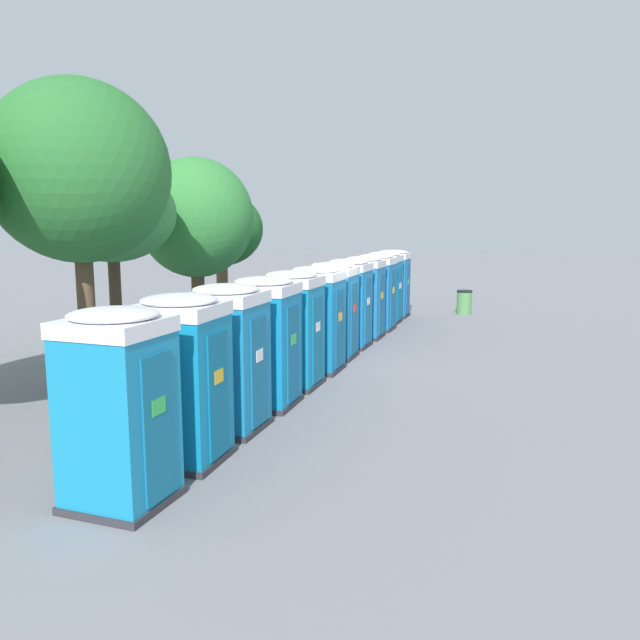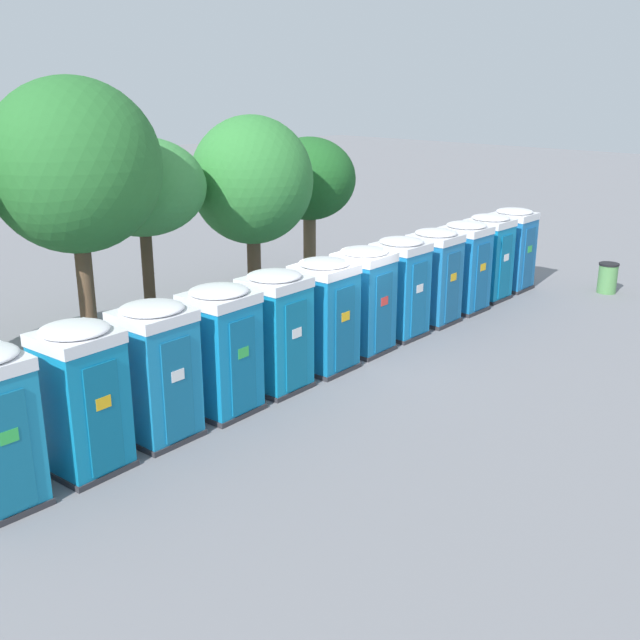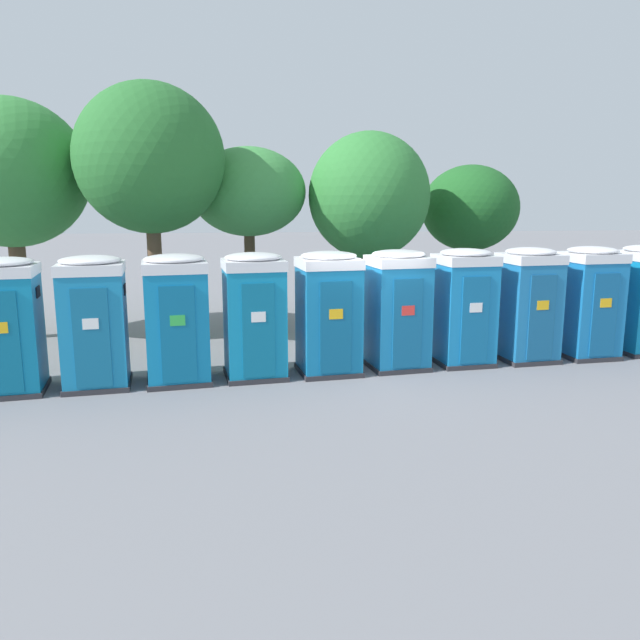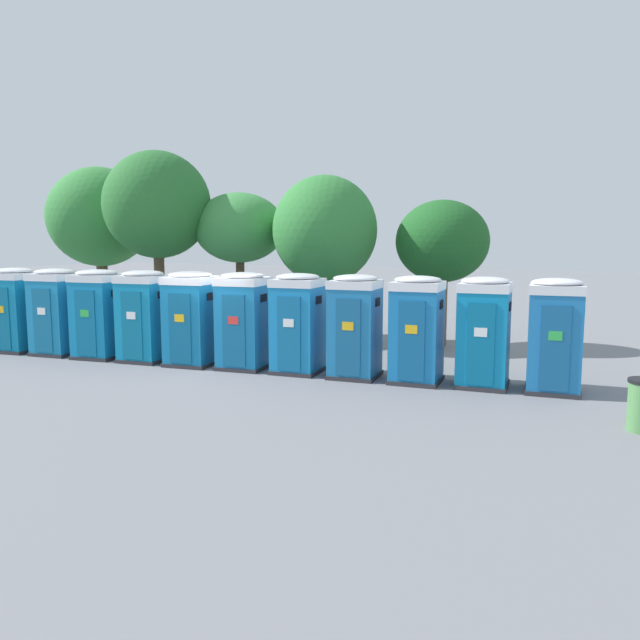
# 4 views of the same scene
# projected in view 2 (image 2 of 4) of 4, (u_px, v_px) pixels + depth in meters

# --- Properties ---
(ground_plane) EXTENTS (120.00, 120.00, 0.00)m
(ground_plane) POSITION_uv_depth(u_px,v_px,m) (343.00, 359.00, 17.57)
(ground_plane) COLOR slate
(portapotty_1) EXTENTS (1.36, 1.36, 2.54)m
(portapotty_1) POSITION_uv_depth(u_px,v_px,m) (81.00, 398.00, 12.15)
(portapotty_1) COLOR #2D2D33
(portapotty_1) RESTS_ON ground
(portapotty_2) EXTENTS (1.35, 1.34, 2.54)m
(portapotty_2) POSITION_uv_depth(u_px,v_px,m) (156.00, 371.00, 13.28)
(portapotty_2) COLOR #2D2D33
(portapotty_2) RESTS_ON ground
(portapotty_3) EXTENTS (1.39, 1.36, 2.54)m
(portapotty_3) POSITION_uv_depth(u_px,v_px,m) (221.00, 349.00, 14.38)
(portapotty_3) COLOR #2D2D33
(portapotty_3) RESTS_ON ground
(portapotty_4) EXTENTS (1.35, 1.34, 2.54)m
(portapotty_4) POSITION_uv_depth(u_px,v_px,m) (275.00, 330.00, 15.50)
(portapotty_4) COLOR #2D2D33
(portapotty_4) RESTS_ON ground
(portapotty_5) EXTENTS (1.36, 1.34, 2.54)m
(portapotty_5) POSITION_uv_depth(u_px,v_px,m) (324.00, 314.00, 16.59)
(portapotty_5) COLOR #2D2D33
(portapotty_5) RESTS_ON ground
(portapotty_6) EXTENTS (1.35, 1.34, 2.54)m
(portapotty_6) POSITION_uv_depth(u_px,v_px,m) (364.00, 300.00, 17.74)
(portapotty_6) COLOR #2D2D33
(portapotty_6) RESTS_ON ground
(portapotty_7) EXTENTS (1.28, 1.30, 2.54)m
(portapotty_7) POSITION_uv_depth(u_px,v_px,m) (400.00, 287.00, 18.86)
(portapotty_7) COLOR #2D2D33
(portapotty_7) RESTS_ON ground
(portapotty_8) EXTENTS (1.28, 1.31, 2.54)m
(portapotty_8) POSITION_uv_depth(u_px,v_px,m) (434.00, 276.00, 19.94)
(portapotty_8) COLOR #2D2D33
(portapotty_8) RESTS_ON ground
(portapotty_9) EXTENTS (1.27, 1.29, 2.54)m
(portapotty_9) POSITION_uv_depth(u_px,v_px,m) (464.00, 266.00, 21.04)
(portapotty_9) COLOR #2D2D33
(portapotty_9) RESTS_ON ground
(portapotty_10) EXTENTS (1.25, 1.29, 2.54)m
(portapotty_10) POSITION_uv_depth(u_px,v_px,m) (488.00, 257.00, 22.19)
(portapotty_10) COLOR #2D2D33
(portapotty_10) RESTS_ON ground
(portapotty_11) EXTENTS (1.28, 1.31, 2.54)m
(portapotty_11) POSITION_uv_depth(u_px,v_px,m) (512.00, 249.00, 23.31)
(portapotty_11) COLOR #2D2D33
(portapotty_11) RESTS_ON ground
(street_tree_0) EXTENTS (2.94, 2.94, 4.63)m
(street_tree_0) POSITION_uv_depth(u_px,v_px,m) (309.00, 180.00, 23.63)
(street_tree_0) COLOR brown
(street_tree_0) RESTS_ON ground
(street_tree_2) EXTENTS (3.60, 3.60, 6.35)m
(street_tree_2) POSITION_uv_depth(u_px,v_px,m) (74.00, 167.00, 15.39)
(street_tree_2) COLOR brown
(street_tree_2) RESTS_ON ground
(street_tree_3) EXTENTS (3.34, 3.34, 5.42)m
(street_tree_3) POSITION_uv_depth(u_px,v_px,m) (252.00, 181.00, 20.27)
(street_tree_3) COLOR brown
(street_tree_3) RESTS_ON ground
(street_tree_4) EXTENTS (3.11, 3.11, 4.98)m
(street_tree_4) POSITION_uv_depth(u_px,v_px,m) (142.00, 188.00, 18.15)
(street_tree_4) COLOR #4C3826
(street_tree_4) RESTS_ON ground
(trash_can) EXTENTS (0.60, 0.60, 0.93)m
(trash_can) POSITION_uv_depth(u_px,v_px,m) (608.00, 278.00, 23.07)
(trash_can) COLOR #518C4C
(trash_can) RESTS_ON ground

